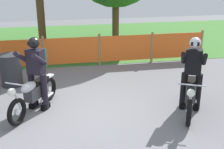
% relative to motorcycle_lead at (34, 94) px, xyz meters
% --- Properties ---
extents(ground, '(24.00, 24.00, 0.02)m').
position_rel_motorcycle_lead_xyz_m(ground, '(1.05, -0.28, -0.44)').
color(ground, slate).
extents(grass_verge, '(24.00, 6.93, 0.01)m').
position_rel_motorcycle_lead_xyz_m(grass_verge, '(1.05, 6.50, -0.43)').
color(grass_verge, '#427A33').
rests_on(grass_verge, ground).
extents(barrier_fence, '(8.96, 0.08, 1.05)m').
position_rel_motorcycle_lead_xyz_m(barrier_fence, '(1.05, 3.03, 0.11)').
color(barrier_fence, '#997547').
rests_on(barrier_fence, ground).
extents(motorcycle_lead, '(1.04, 1.68, 0.89)m').
position_rel_motorcycle_lead_xyz_m(motorcycle_lead, '(0.00, 0.00, 0.00)').
color(motorcycle_lead, black).
rests_on(motorcycle_lead, ground).
extents(motorcycle_trailing, '(0.95, 1.74, 0.89)m').
position_rel_motorcycle_lead_xyz_m(motorcycle_trailing, '(3.45, -0.66, -0.00)').
color(motorcycle_trailing, black).
rests_on(motorcycle_trailing, ground).
extents(rider_lead, '(0.71, 0.79, 1.69)m').
position_rel_motorcycle_lead_xyz_m(rider_lead, '(0.10, 0.18, 0.52)').
color(rider_lead, black).
rests_on(rider_lead, ground).
extents(rider_trailing, '(0.70, 0.71, 1.69)m').
position_rel_motorcycle_lead_xyz_m(rider_trailing, '(3.52, -0.50, 0.49)').
color(rider_trailing, black).
rests_on(rider_trailing, ground).
extents(oil_drum, '(0.58, 0.58, 0.88)m').
position_rel_motorcycle_lead_xyz_m(oil_drum, '(-0.69, 1.75, 0.01)').
color(oil_drum, '#2D2D33').
rests_on(oil_drum, ground).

